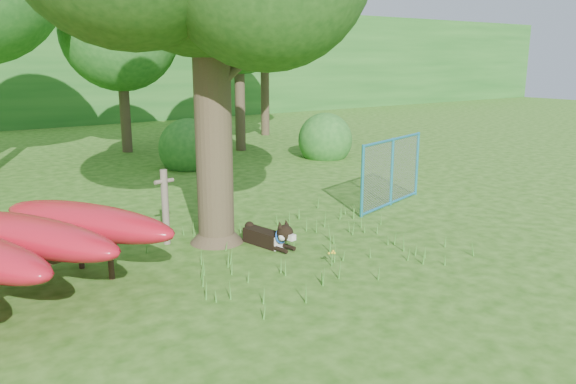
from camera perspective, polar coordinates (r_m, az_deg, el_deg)
ground at (r=8.94m, az=3.41°, el=-7.89°), size 80.00×80.00×0.00m
wooden_post at (r=10.16m, az=-12.37°, el=-1.30°), size 0.37×0.14×1.36m
husky_dog at (r=9.90m, az=-1.74°, el=-4.52°), size 0.49×1.25×0.56m
fence_section at (r=12.80m, az=10.50°, el=2.03°), size 2.53×0.82×2.55m
wildflower_clump at (r=9.02m, az=4.50°, el=-6.28°), size 0.12×0.11×0.26m
bg_tree_c at (r=20.63m, az=-16.72°, el=15.27°), size 4.00×4.00×6.12m
bg_tree_d at (r=20.34m, az=-5.10°, el=18.55°), size 4.80×4.80×7.50m
bg_tree_e at (r=24.46m, az=-2.43°, el=18.06°), size 4.60×4.60×7.55m
shrub_right at (r=18.91m, az=3.76°, el=3.50°), size 1.80×1.80×1.80m
shrub_mid at (r=17.39m, az=-10.00°, el=2.46°), size 1.80×1.80×1.80m
wooded_hillside at (r=34.89m, az=-27.13°, el=11.57°), size 80.00×12.00×6.00m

